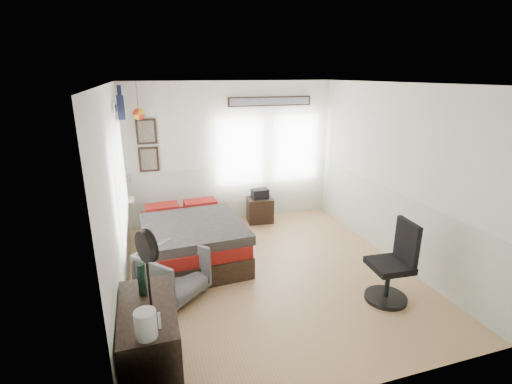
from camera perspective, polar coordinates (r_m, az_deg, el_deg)
The scene contains 12 objects.
ground_plane at distance 5.62m, azimuth 2.24°, elevation -12.40°, with size 4.00×4.50×0.01m, color #AF8251.
room_shell at distance 5.16m, azimuth 0.94°, elevation 4.23°, with size 4.02×4.52×2.71m.
wall_decor at distance 6.59m, azimuth -12.71°, elevation 11.07°, with size 3.55×1.32×1.44m.
bed at distance 6.02m, azimuth -9.91°, elevation -7.07°, with size 1.56×2.11×0.65m.
dresser at distance 3.74m, azimuth -15.86°, elevation -22.30°, with size 0.48×1.00×0.90m, color black.
armchair at distance 5.06m, azimuth -12.64°, elevation -12.06°, with size 0.72×0.74×0.67m, color slate.
nightstand at distance 7.35m, azimuth 0.61°, elevation -2.76°, with size 0.49×0.39×0.49m, color black.
task_chair at distance 5.13m, azimuth 20.37°, elevation -11.04°, with size 0.54×0.54×1.08m.
kettle at distance 3.08m, azimuth -16.57°, elevation -18.91°, with size 0.19×0.17×0.22m.
bottle at distance 3.57m, azimuth -17.16°, elevation -12.76°, with size 0.08×0.08×0.30m, color black.
stand_fan at distance 3.21m, azimuth -16.48°, elevation -8.24°, with size 0.19×0.27×0.71m.
black_bag at distance 7.24m, azimuth 0.61°, elevation -0.26°, with size 0.32×0.21×0.19m, color black.
Camera 1 is at (-1.65, -4.57, 2.81)m, focal length 26.00 mm.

